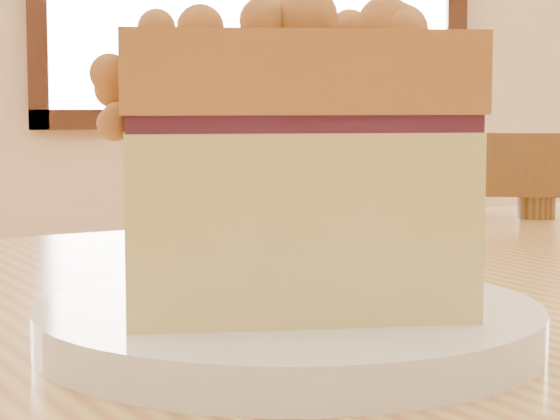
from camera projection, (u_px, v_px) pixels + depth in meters
name	position (u px, v px, depth m)	size (l,w,h in m)	color
plate	(289.00, 326.00, 0.46)	(0.21, 0.21, 0.02)	white
cake_slice	(288.00, 160.00, 0.45)	(0.15, 0.10, 0.13)	#DDCE7D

